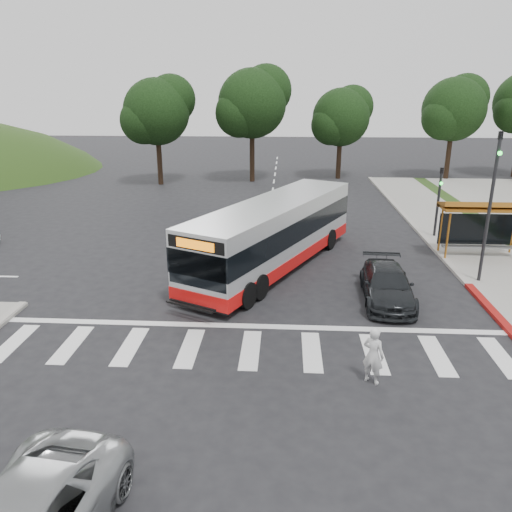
{
  "coord_description": "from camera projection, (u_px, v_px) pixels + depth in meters",
  "views": [
    {
      "loc": [
        1.04,
        -19.44,
        8.14
      ],
      "look_at": [
        -0.1,
        -0.13,
        1.6
      ],
      "focal_mm": 35.0,
      "sensor_mm": 36.0,
      "label": 1
    }
  ],
  "objects": [
    {
      "name": "curb_east_red",
      "position": [
        496.0,
        315.0,
        18.63
      ],
      "size": [
        0.32,
        6.0,
        0.15
      ],
      "primitive_type": "cube",
      "color": "maroon",
      "rests_on": "ground"
    },
    {
      "name": "tree_north_a",
      "position": [
        253.0,
        102.0,
        43.59
      ],
      "size": [
        6.6,
        6.15,
        10.17
      ],
      "color": "black",
      "rests_on": "ground"
    },
    {
      "name": "tree_north_c",
      "position": [
        158.0,
        111.0,
        42.34
      ],
      "size": [
        6.16,
        5.74,
        9.3
      ],
      "color": "black",
      "rests_on": "ground"
    },
    {
      "name": "tree_north_b",
      "position": [
        342.0,
        116.0,
        45.43
      ],
      "size": [
        5.72,
        5.33,
        8.43
      ],
      "color": "black",
      "rests_on": "ground"
    },
    {
      "name": "curb_east",
      "position": [
        426.0,
        239.0,
        28.08
      ],
      "size": [
        0.3,
        40.0,
        0.15
      ],
      "primitive_type": "cube",
      "color": "#9E9991",
      "rests_on": "ground"
    },
    {
      "name": "dark_sedan",
      "position": [
        387.0,
        285.0,
        19.91
      ],
      "size": [
        2.15,
        4.75,
        1.35
      ],
      "primitive_type": "imported",
      "rotation": [
        0.0,
        0.0,
        -0.06
      ],
      "color": "black",
      "rests_on": "ground"
    },
    {
      "name": "ground",
      "position": [
        259.0,
        291.0,
        21.05
      ],
      "size": [
        140.0,
        140.0,
        0.0
      ],
      "primitive_type": "plane",
      "color": "black",
      "rests_on": "ground"
    },
    {
      "name": "transit_bus",
      "position": [
        274.0,
        235.0,
        23.36
      ],
      "size": [
        7.83,
        12.25,
        3.19
      ],
      "primitive_type": null,
      "rotation": [
        0.0,
        0.0,
        -0.46
      ],
      "color": "#BABDC0",
      "rests_on": "ground"
    },
    {
      "name": "tree_ne_a",
      "position": [
        455.0,
        108.0,
        44.64
      ],
      "size": [
        6.16,
        5.74,
        9.3
      ],
      "color": "black",
      "rests_on": "parking_lot"
    },
    {
      "name": "traffic_signal_ne_short",
      "position": [
        439.0,
        195.0,
        27.74
      ],
      "size": [
        0.18,
        0.37,
        4.0
      ],
      "color": "black",
      "rests_on": "ground"
    },
    {
      "name": "crosswalk_ladder",
      "position": [
        250.0,
        350.0,
        16.32
      ],
      "size": [
        18.0,
        2.6,
        0.01
      ],
      "primitive_type": "cube",
      "color": "silver",
      "rests_on": "ground"
    },
    {
      "name": "sidewalk_east",
      "position": [
        462.0,
        239.0,
        27.98
      ],
      "size": [
        4.0,
        40.0,
        0.12
      ],
      "primitive_type": "cube",
      "color": "gray",
      "rests_on": "ground"
    },
    {
      "name": "bus_shelter",
      "position": [
        483.0,
        212.0,
        24.52
      ],
      "size": [
        4.2,
        1.6,
        2.86
      ],
      "color": "#A05E1A",
      "rests_on": "sidewalk_east"
    },
    {
      "name": "traffic_signal_ne_tall",
      "position": [
        491.0,
        196.0,
        20.68
      ],
      "size": [
        0.18,
        0.37,
        6.5
      ],
      "color": "black",
      "rests_on": "ground"
    },
    {
      "name": "pedestrian",
      "position": [
        373.0,
        355.0,
        14.27
      ],
      "size": [
        0.76,
        0.71,
        1.75
      ],
      "primitive_type": "imported",
      "rotation": [
        0.0,
        0.0,
        2.54
      ],
      "color": "silver",
      "rests_on": "ground"
    }
  ]
}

